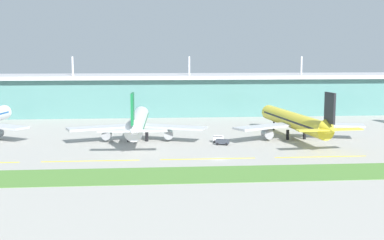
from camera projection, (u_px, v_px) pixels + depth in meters
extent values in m
plane|color=#A8A59E|center=(218.00, 159.00, 150.83)|extent=(600.00, 600.00, 0.00)
cube|color=slate|center=(188.00, 96.00, 258.79)|extent=(280.00, 28.00, 18.14)
cube|color=#B2B2B7|center=(188.00, 76.00, 257.47)|extent=(288.00, 34.00, 1.80)
cylinder|color=silver|center=(73.00, 66.00, 246.40)|extent=(0.90, 0.90, 9.00)
cylinder|color=silver|center=(189.00, 66.00, 251.23)|extent=(0.90, 0.90, 9.00)
cylinder|color=silver|center=(301.00, 65.00, 256.06)|extent=(0.90, 0.90, 9.00)
cone|color=white|center=(7.00, 112.00, 214.57)|extent=(6.16, 4.96, 5.51)
cylinder|color=silver|center=(138.00, 122.00, 182.95)|extent=(7.81, 50.25, 5.80)
cone|color=silver|center=(142.00, 113.00, 209.72)|extent=(5.67, 4.22, 5.51)
cone|color=silver|center=(133.00, 130.00, 155.04)|extent=(5.19, 6.82, 5.72)
cube|color=#146B38|center=(132.00, 109.00, 155.18)|extent=(0.96, 6.42, 9.50)
cube|color=silver|center=(114.00, 131.00, 155.30)|extent=(10.12, 3.60, 0.36)
cube|color=silver|center=(151.00, 131.00, 155.81)|extent=(10.12, 3.60, 0.36)
cube|color=#B7BABF|center=(103.00, 128.00, 178.19)|extent=(24.89, 14.49, 0.70)
cylinder|color=gray|center=(107.00, 135.00, 180.04)|extent=(3.38, 4.63, 3.20)
cube|color=#B7BABF|center=(172.00, 127.00, 179.30)|extent=(24.67, 16.08, 0.70)
cylinder|color=gray|center=(168.00, 134.00, 181.04)|extent=(3.38, 4.63, 3.20)
cylinder|color=black|center=(141.00, 127.00, 202.16)|extent=(0.70, 0.70, 3.60)
cylinder|color=black|center=(129.00, 136.00, 180.45)|extent=(1.10, 1.10, 3.60)
cylinder|color=black|center=(147.00, 136.00, 180.75)|extent=(1.10, 1.10, 3.60)
cube|color=#146B38|center=(138.00, 121.00, 182.90)|extent=(7.65, 45.25, 0.60)
cylinder|color=yellow|center=(293.00, 120.00, 186.64)|extent=(11.29, 54.10, 5.80)
cone|color=yellow|center=(267.00, 111.00, 214.77)|extent=(5.89, 4.54, 5.51)
cone|color=yellow|center=(331.00, 129.00, 157.38)|extent=(5.58, 7.10, 5.72)
cube|color=black|center=(330.00, 108.00, 157.51)|extent=(1.35, 6.44, 9.50)
cube|color=yellow|center=(313.00, 130.00, 156.87)|extent=(10.28, 4.21, 0.36)
cube|color=yellow|center=(346.00, 129.00, 158.93)|extent=(10.28, 4.21, 0.36)
cube|color=#B7BABF|center=(266.00, 127.00, 180.26)|extent=(24.39, 17.24, 0.70)
cylinder|color=gray|center=(267.00, 134.00, 182.26)|extent=(3.65, 4.80, 3.20)
cube|color=#B7BABF|center=(329.00, 125.00, 184.75)|extent=(24.94, 13.19, 0.70)
cylinder|color=gray|center=(324.00, 132.00, 186.30)|extent=(3.65, 4.80, 3.20)
cylinder|color=black|center=(274.00, 126.00, 206.90)|extent=(0.70, 0.70, 3.60)
cylinder|color=black|center=(288.00, 135.00, 183.74)|extent=(1.10, 1.10, 3.60)
cylinder|color=black|center=(304.00, 134.00, 184.94)|extent=(1.10, 1.10, 3.60)
cube|color=black|center=(293.00, 119.00, 186.59)|extent=(10.78, 48.75, 0.60)
cube|color=yellow|center=(91.00, 161.00, 148.32)|extent=(28.00, 0.70, 0.04)
cube|color=yellow|center=(208.00, 159.00, 151.25)|extent=(28.00, 0.70, 0.04)
cube|color=yellow|center=(321.00, 157.00, 154.18)|extent=(28.00, 0.70, 0.04)
cube|color=#518438|center=(228.00, 174.00, 132.39)|extent=(300.00, 18.00, 0.10)
cube|color=#333842|center=(222.00, 141.00, 173.89)|extent=(4.92, 3.64, 1.40)
cylinder|color=black|center=(217.00, 144.00, 173.28)|extent=(0.96, 0.61, 0.90)
cylinder|color=black|center=(219.00, 143.00, 175.36)|extent=(0.96, 0.61, 0.90)
cylinder|color=black|center=(226.00, 144.00, 172.60)|extent=(0.96, 0.61, 0.90)
cylinder|color=black|center=(227.00, 143.00, 174.68)|extent=(0.96, 0.61, 0.90)
cube|color=silver|center=(218.00, 139.00, 178.45)|extent=(3.80, 2.26, 1.60)
cube|color=silver|center=(218.00, 136.00, 178.30)|extent=(3.45, 2.21, 0.16)
cylinder|color=black|center=(222.00, 141.00, 179.30)|extent=(0.94, 0.46, 0.90)
cylinder|color=black|center=(222.00, 142.00, 177.70)|extent=(0.94, 0.46, 0.90)
cylinder|color=black|center=(215.00, 141.00, 179.41)|extent=(0.94, 0.46, 0.90)
cylinder|color=black|center=(215.00, 142.00, 177.81)|extent=(0.94, 0.46, 0.90)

